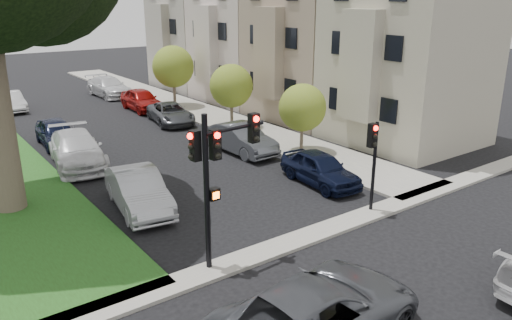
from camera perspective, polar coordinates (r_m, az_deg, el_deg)
ground at (r=16.02m, az=10.86°, el=-11.35°), size 140.00×140.00×0.00m
sidewalk_right at (r=38.26m, az=-8.79°, el=6.25°), size 3.50×44.00×0.12m
sidewalk_cross at (r=17.23m, az=5.98°, el=-8.66°), size 60.00×1.00×0.12m
house_a at (r=28.72m, az=17.36°, el=15.62°), size 7.70×7.55×15.97m
house_b at (r=33.77m, az=6.76°, el=16.54°), size 7.70×7.55×15.97m
house_c at (r=39.60m, az=-0.95°, el=16.87°), size 7.70×7.55×15.97m
house_d at (r=45.92m, az=-6.62°, el=16.93°), size 7.70×7.55×15.97m
small_tree_a at (r=25.64m, az=5.32°, el=5.98°), size 2.44×2.44×3.66m
small_tree_b at (r=30.71m, az=-2.85°, el=8.45°), size 2.66×2.66×3.98m
small_tree_c at (r=37.15m, az=-9.45°, el=10.48°), size 3.02×3.02×4.52m
traffic_signal_main at (r=14.23m, az=-4.51°, el=-0.34°), size 2.34×0.61×4.79m
traffic_signal_secondary at (r=18.67m, az=13.24°, el=1.02°), size 0.44×0.35×3.53m
car_cross_near at (r=12.27m, az=7.03°, el=-16.85°), size 5.84×2.97×1.58m
car_parked_0 at (r=21.82m, az=7.35°, el=-0.96°), size 2.07×4.35×1.44m
car_parked_1 at (r=26.05m, az=-1.73°, el=2.45°), size 1.76×4.68×1.53m
car_parked_2 at (r=32.82m, az=-9.72°, el=5.29°), size 2.95×4.99×1.30m
car_parked_3 at (r=36.99m, az=-12.93°, el=6.73°), size 1.94×4.62×1.56m
car_parked_4 at (r=43.10m, az=-16.49°, el=8.03°), size 2.43×5.51×1.57m
car_parked_5 at (r=19.58m, az=-13.31°, el=-3.41°), size 2.33×4.89×1.55m
car_parked_6 at (r=25.54m, az=-19.80°, el=1.12°), size 3.06×5.79×1.60m
car_parked_7 at (r=29.48m, az=-21.85°, el=2.95°), size 1.99×4.42×1.47m
car_parked_9 at (r=40.01m, az=-26.20°, el=6.02°), size 1.47×4.14×1.36m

